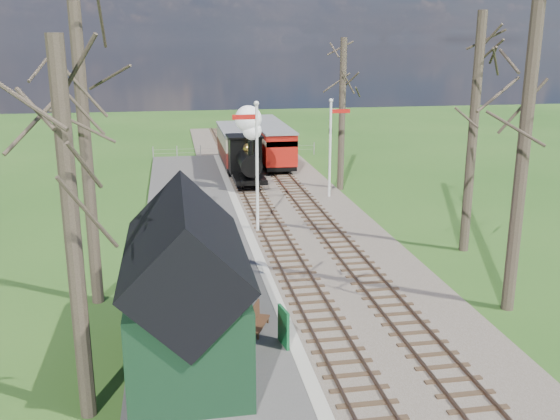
{
  "coord_description": "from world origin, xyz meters",
  "views": [
    {
      "loc": [
        -4.48,
        -11.99,
        8.86
      ],
      "look_at": [
        0.05,
        14.15,
        1.6
      ],
      "focal_mm": 40.0,
      "sensor_mm": 36.0,
      "label": 1
    }
  ],
  "objects_px": {
    "coach": "(237,145)",
    "bench": "(256,319)",
    "red_carriage_a": "(276,147)",
    "person": "(224,303)",
    "semaphore_far": "(332,141)",
    "locomotive": "(247,151)",
    "semaphore_near": "(255,158)",
    "sign_board": "(284,327)",
    "red_carriage_b": "(264,136)",
    "station_shed": "(186,290)"
  },
  "relations": [
    {
      "from": "person",
      "to": "semaphore_far",
      "type": "bearing_deg",
      "value": -10.13
    },
    {
      "from": "red_carriage_a",
      "to": "coach",
      "type": "bearing_deg",
      "value": 157.81
    },
    {
      "from": "person",
      "to": "sign_board",
      "type": "bearing_deg",
      "value": -123.96
    },
    {
      "from": "station_shed",
      "to": "red_carriage_b",
      "type": "distance_m",
      "value": 32.9
    },
    {
      "from": "coach",
      "to": "person",
      "type": "distance_m",
      "value": 25.71
    },
    {
      "from": "locomotive",
      "to": "person",
      "type": "height_order",
      "value": "locomotive"
    },
    {
      "from": "semaphore_far",
      "to": "locomotive",
      "type": "relative_size",
      "value": 1.14
    },
    {
      "from": "semaphore_near",
      "to": "locomotive",
      "type": "distance_m",
      "value": 9.77
    },
    {
      "from": "semaphore_near",
      "to": "red_carriage_b",
      "type": "height_order",
      "value": "semaphore_near"
    },
    {
      "from": "semaphore_far",
      "to": "locomotive",
      "type": "bearing_deg",
      "value": 140.27
    },
    {
      "from": "semaphore_far",
      "to": "red_carriage_a",
      "type": "height_order",
      "value": "semaphore_far"
    },
    {
      "from": "semaphore_far",
      "to": "bench",
      "type": "bearing_deg",
      "value": -111.73
    },
    {
      "from": "semaphore_near",
      "to": "semaphore_far",
      "type": "distance_m",
      "value": 7.91
    },
    {
      "from": "red_carriage_a",
      "to": "red_carriage_b",
      "type": "bearing_deg",
      "value": 90.0
    },
    {
      "from": "red_carriage_a",
      "to": "bench",
      "type": "distance_m",
      "value": 25.67
    },
    {
      "from": "bench",
      "to": "semaphore_near",
      "type": "bearing_deg",
      "value": 82.17
    },
    {
      "from": "locomotive",
      "to": "bench",
      "type": "relative_size",
      "value": 3.65
    },
    {
      "from": "bench",
      "to": "person",
      "type": "relative_size",
      "value": 1.05
    },
    {
      "from": "red_carriage_a",
      "to": "sign_board",
      "type": "xyz_separation_m",
      "value": [
        -4.13,
        -26.29,
        -0.83
      ]
    },
    {
      "from": "red_carriage_b",
      "to": "sign_board",
      "type": "relative_size",
      "value": 4.81
    },
    {
      "from": "semaphore_near",
      "to": "station_shed",
      "type": "bearing_deg",
      "value": -106.38
    },
    {
      "from": "red_carriage_b",
      "to": "bench",
      "type": "height_order",
      "value": "red_carriage_b"
    },
    {
      "from": "bench",
      "to": "red_carriage_a",
      "type": "bearing_deg",
      "value": 79.17
    },
    {
      "from": "red_carriage_a",
      "to": "station_shed",
      "type": "bearing_deg",
      "value": -104.51
    },
    {
      "from": "semaphore_near",
      "to": "bench",
      "type": "xyz_separation_m",
      "value": [
        -1.45,
        -10.54,
        -3.07
      ]
    },
    {
      "from": "station_shed",
      "to": "semaphore_far",
      "type": "xyz_separation_m",
      "value": [
        8.67,
        18.0,
        1.08
      ]
    },
    {
      "from": "semaphore_near",
      "to": "person",
      "type": "bearing_deg",
      "value": -103.51
    },
    {
      "from": "station_shed",
      "to": "sign_board",
      "type": "height_order",
      "value": "station_shed"
    },
    {
      "from": "station_shed",
      "to": "semaphore_near",
      "type": "xyz_separation_m",
      "value": [
        3.53,
        12.0,
        1.35
      ]
    },
    {
      "from": "coach",
      "to": "bench",
      "type": "height_order",
      "value": "coach"
    },
    {
      "from": "bench",
      "to": "coach",
      "type": "bearing_deg",
      "value": 85.17
    },
    {
      "from": "semaphore_near",
      "to": "bench",
      "type": "height_order",
      "value": "semaphore_near"
    },
    {
      "from": "coach",
      "to": "bench",
      "type": "bearing_deg",
      "value": -94.83
    },
    {
      "from": "red_carriage_a",
      "to": "sign_board",
      "type": "height_order",
      "value": "red_carriage_a"
    },
    {
      "from": "station_shed",
      "to": "locomotive",
      "type": "xyz_separation_m",
      "value": [
        4.29,
        21.65,
        0.02
      ]
    },
    {
      "from": "station_shed",
      "to": "semaphore_near",
      "type": "relative_size",
      "value": 1.01
    },
    {
      "from": "sign_board",
      "to": "person",
      "type": "distance_m",
      "value": 2.43
    },
    {
      "from": "sign_board",
      "to": "person",
      "type": "xyz_separation_m",
      "value": [
        -1.59,
        1.84,
        0.08
      ]
    },
    {
      "from": "locomotive",
      "to": "bench",
      "type": "distance_m",
      "value": 20.38
    },
    {
      "from": "locomotive",
      "to": "sign_board",
      "type": "relative_size",
      "value": 4.35
    },
    {
      "from": "red_carriage_a",
      "to": "bench",
      "type": "height_order",
      "value": "red_carriage_a"
    },
    {
      "from": "bench",
      "to": "semaphore_far",
      "type": "bearing_deg",
      "value": 68.27
    },
    {
      "from": "bench",
      "to": "person",
      "type": "distance_m",
      "value": 1.21
    },
    {
      "from": "semaphore_far",
      "to": "semaphore_near",
      "type": "bearing_deg",
      "value": -130.6
    },
    {
      "from": "person",
      "to": "station_shed",
      "type": "bearing_deg",
      "value": 167.26
    },
    {
      "from": "semaphore_near",
      "to": "red_carriage_b",
      "type": "distance_m",
      "value": 20.53
    },
    {
      "from": "red_carriage_b",
      "to": "bench",
      "type": "bearing_deg",
      "value": -98.92
    },
    {
      "from": "locomotive",
      "to": "sign_board",
      "type": "bearing_deg",
      "value": -94.09
    },
    {
      "from": "semaphore_near",
      "to": "red_carriage_a",
      "type": "bearing_deg",
      "value": 77.05
    },
    {
      "from": "red_carriage_a",
      "to": "person",
      "type": "bearing_deg",
      "value": -103.17
    }
  ]
}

